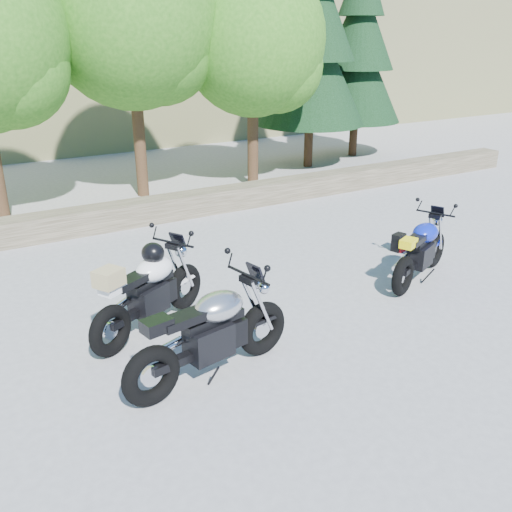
{
  "coord_description": "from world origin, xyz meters",
  "views": [
    {
      "loc": [
        -3.7,
        -5.7,
        3.83
      ],
      "look_at": [
        0.2,
        1.0,
        0.75
      ],
      "focal_mm": 40.0,
      "sensor_mm": 36.0,
      "label": 1
    }
  ],
  "objects_px": {
    "blue_bike": "(421,251)",
    "backpack": "(399,243)",
    "silver_bike": "(211,334)",
    "white_bike": "(149,290)"
  },
  "relations": [
    {
      "from": "white_bike",
      "to": "backpack",
      "type": "bearing_deg",
      "value": -23.27
    },
    {
      "from": "silver_bike",
      "to": "blue_bike",
      "type": "distance_m",
      "value": 4.26
    },
    {
      "from": "white_bike",
      "to": "blue_bike",
      "type": "height_order",
      "value": "white_bike"
    },
    {
      "from": "silver_bike",
      "to": "backpack",
      "type": "height_order",
      "value": "silver_bike"
    },
    {
      "from": "white_bike",
      "to": "backpack",
      "type": "relative_size",
      "value": 6.08
    },
    {
      "from": "blue_bike",
      "to": "backpack",
      "type": "relative_size",
      "value": 5.85
    },
    {
      "from": "silver_bike",
      "to": "backpack",
      "type": "distance_m",
      "value": 5.22
    },
    {
      "from": "silver_bike",
      "to": "white_bike",
      "type": "relative_size",
      "value": 1.15
    },
    {
      "from": "white_bike",
      "to": "blue_bike",
      "type": "relative_size",
      "value": 1.04
    },
    {
      "from": "blue_bike",
      "to": "backpack",
      "type": "distance_m",
      "value": 1.36
    }
  ]
}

